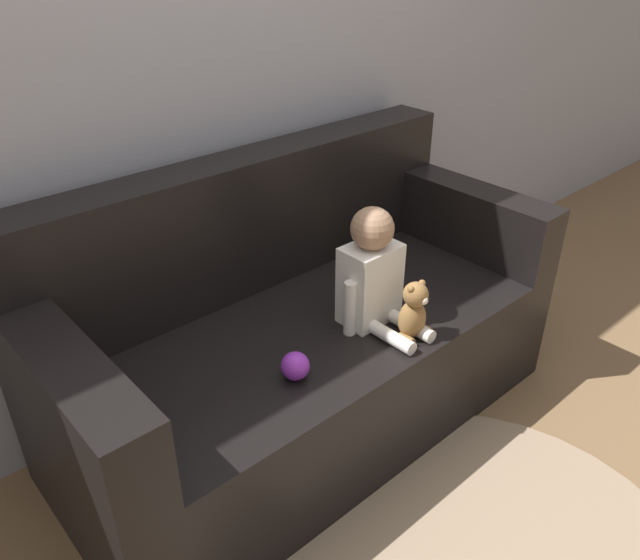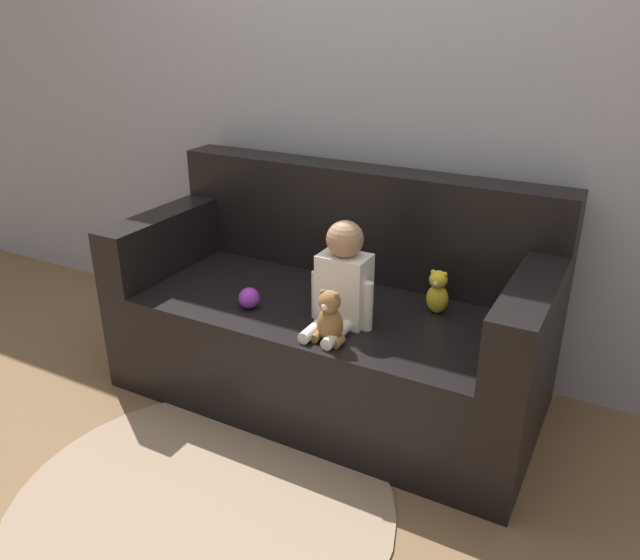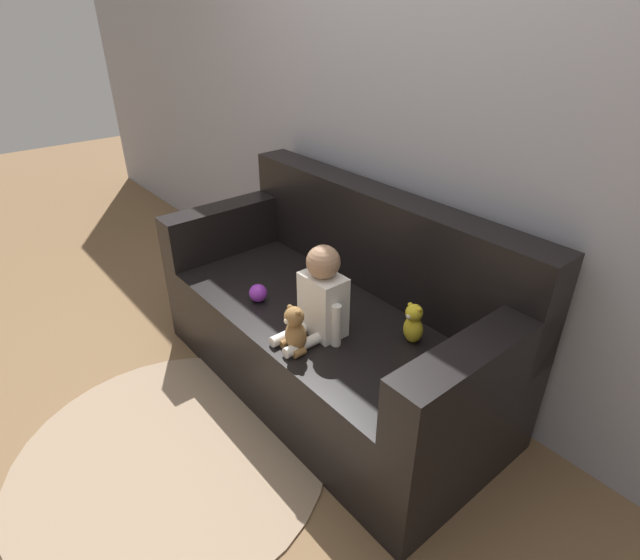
# 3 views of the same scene
# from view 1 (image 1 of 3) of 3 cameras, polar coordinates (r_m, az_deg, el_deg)

# --- Properties ---
(ground_plane) EXTENTS (12.00, 12.00, 0.00)m
(ground_plane) POSITION_cam_1_polar(r_m,az_deg,el_deg) (2.45, -0.99, -12.54)
(ground_plane) COLOR brown
(wall_back) EXTENTS (8.00, 0.05, 2.60)m
(wall_back) POSITION_cam_1_polar(r_m,az_deg,el_deg) (2.24, -10.37, 20.38)
(wall_back) COLOR #93939E
(wall_back) RESTS_ON ground_plane
(couch) EXTENTS (1.81, 0.84, 0.96)m
(couch) POSITION_cam_1_polar(r_m,az_deg,el_deg) (2.27, -1.99, -5.39)
(couch) COLOR black
(couch) RESTS_ON ground_plane
(person_baby) EXTENTS (0.26, 0.31, 0.41)m
(person_baby) POSITION_cam_1_polar(r_m,az_deg,el_deg) (2.06, 4.84, 0.55)
(person_baby) COLOR white
(person_baby) RESTS_ON couch
(teddy_bear_brown) EXTENTS (0.12, 0.09, 0.21)m
(teddy_bear_brown) POSITION_cam_1_polar(r_m,az_deg,el_deg) (2.03, 8.54, -2.92)
(teddy_bear_brown) COLOR olive
(teddy_bear_brown) RESTS_ON couch
(plush_toy_side) EXTENTS (0.09, 0.08, 0.18)m
(plush_toy_side) POSITION_cam_1_polar(r_m,az_deg,el_deg) (2.45, 5.28, 3.23)
(plush_toy_side) COLOR yellow
(plush_toy_side) RESTS_ON couch
(toy_ball) EXTENTS (0.09, 0.09, 0.09)m
(toy_ball) POSITION_cam_1_polar(r_m,az_deg,el_deg) (1.87, -2.28, -7.87)
(toy_ball) COLOR purple
(toy_ball) RESTS_ON couch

